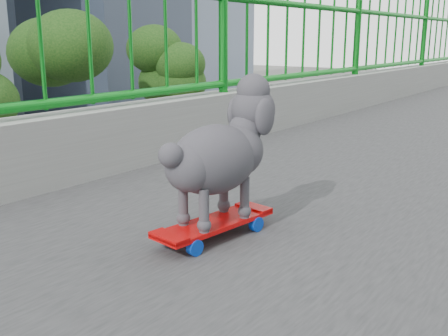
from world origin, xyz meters
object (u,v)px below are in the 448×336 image
car_2 (228,201)px  car_6 (242,240)px  skateboard (215,225)px  poodle (220,152)px

car_2 → car_6: 4.78m
skateboard → car_6: 16.82m
car_2 → skateboard: bearing=126.0°
poodle → car_6: bearing=131.4°
car_2 → car_6: (3.20, -3.55, 0.11)m
poodle → car_6: poodle is taller
skateboard → car_6: bearing=131.4°
skateboard → car_6: size_ratio=0.08×
skateboard → car_2: skateboard is taller
car_6 → car_2: bearing=132.0°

